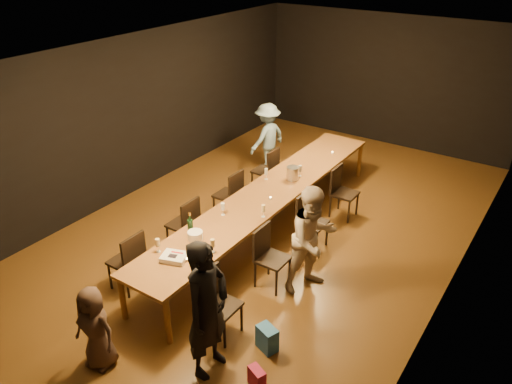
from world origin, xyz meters
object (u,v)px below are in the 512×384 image
Objects in this scene: woman_birthday at (207,310)px; chair_left_1 at (183,224)px; chair_right_3 at (345,193)px; plate_stack at (195,235)px; chair_left_3 at (265,170)px; champagne_bottle at (190,223)px; chair_left_2 at (228,194)px; table at (268,195)px; ice_bucket at (293,173)px; chair_right_0 at (221,305)px; chair_right_2 at (313,222)px; child at (95,328)px; man_blue at (267,137)px; chair_left_0 at (126,260)px; birthday_cake at (174,257)px; woman_tan at (313,239)px; chair_right_1 at (273,258)px.

chair_left_1 is at bearing 45.79° from woman_birthday.
chair_right_3 is 4.30× the size of plate_stack.
champagne_bottle reaches higher than chair_left_3.
champagne_bottle is at bearing -160.21° from chair_left_2.
ice_bucket is at bearing 83.00° from table.
woman_birthday is 3.70m from ice_bucket.
chair_right_0 is 2.08m from chair_left_1.
chair_right_2 and chair_left_1 have the same top height.
chair_right_0 is at bearing -0.00° from chair_right_2.
child reaches higher than chair_left_3.
chair_right_0 is at bearing -144.69° from chair_left_2.
chair_left_2 is 0.64× the size of man_blue.
child is at bearing -146.49° from chair_left_0.
birthday_cake is at bearing -68.29° from champagne_bottle.
woman_tan is at bearing 55.74° from child.
chair_left_1 is 0.89m from champagne_bottle.
woman_tan is 1.92m from birthday_cake.
ice_bucket is (-0.99, 3.57, -0.01)m from woman_birthday.
chair_right_2 is 2.08m from chair_left_3.
child is (0.80, -1.20, 0.08)m from chair_left_0.
chair_right_2 and chair_left_3 have the same top height.
plate_stack is at bearing -126.21° from chair_left_1.
chair_right_0 and chair_right_3 have the same top height.
chair_left_0 is 2.40m from chair_left_2.
chair_left_1 and chair_left_2 have the same top height.
ice_bucket reaches higher than chair_left_3.
table is 15.24× the size of birthday_cake.
ice_bucket is at bearing -120.53° from chair_left_3.
woman_birthday reaches higher than chair_right_2.
chair_left_0 is 1.00× the size of chair_left_2.
man_blue reaches higher than chair_right_3.
woman_tan is (0.47, 0.30, 0.34)m from chair_right_1.
chair_right_0 is at bearing -34.40° from plate_stack.
chair_right_0 is at bearing 45.68° from child.
champagne_bottle is at bearing -128.17° from chair_left_1.
chair_right_0 is 4.30× the size of plate_stack.
woman_tan is 4.07× the size of birthday_cake.
chair_right_0 and chair_right_1 have the same top height.
chair_right_2 is at bearing -40.24° from ice_bucket.
woman_tan is (0.47, -2.10, 0.34)m from chair_right_3.
chair_right_3 is 3.98m from chair_left_0.
woman_birthday is (1.07, -2.92, 0.17)m from table.
ice_bucket reaches higher than chair_right_3.
chair_left_1 is 2.53m from child.
birthday_cake is 0.54m from plate_stack.
woman_birthday reaches higher than birthday_cake.
birthday_cake is at bearing -13.72° from chair_right_3.
child is (-0.90, -3.60, 0.08)m from chair_right_2.
chair_right_1 is 1.00× the size of chair_right_3.
chair_right_0 is 3.96× the size of ice_bucket.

